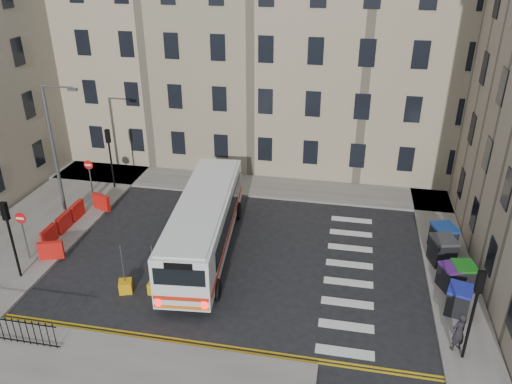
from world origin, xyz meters
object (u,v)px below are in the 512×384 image
(wheelie_bin_d, at_px, (442,250))
(pedestrian, at_px, (459,332))
(streetlamp, at_px, (54,152))
(bollard_yellow, at_px, (126,286))
(wheelie_bin_b, at_px, (451,277))
(bus, at_px, (204,222))
(wheelie_bin_e, at_px, (443,238))
(wheelie_bin_a, at_px, (458,300))
(bollard_chevron, at_px, (156,287))
(wheelie_bin_c, at_px, (463,276))

(wheelie_bin_d, xyz_separation_m, pedestrian, (-0.24, -6.40, 0.16))
(streetlamp, xyz_separation_m, bollard_yellow, (6.57, -5.97, -4.04))
(pedestrian, bearing_deg, wheelie_bin_b, -125.93)
(bus, distance_m, wheelie_bin_e, 12.76)
(wheelie_bin_e, bearing_deg, pedestrian, -111.56)
(streetlamp, xyz_separation_m, bus, (9.31, -1.81, -2.56))
(streetlamp, relative_size, wheelie_bin_b, 5.82)
(wheelie_bin_a, bearing_deg, wheelie_bin_e, 106.04)
(wheelie_bin_a, distance_m, bollard_chevron, 13.85)
(streetlamp, distance_m, wheelie_bin_a, 22.57)
(streetlamp, bearing_deg, bus, -10.98)
(wheelie_bin_a, height_order, wheelie_bin_d, wheelie_bin_d)
(bollard_yellow, bearing_deg, wheelie_bin_d, 19.36)
(bollard_chevron, bearing_deg, pedestrian, -5.63)
(streetlamp, distance_m, wheelie_bin_e, 22.09)
(wheelie_bin_a, bearing_deg, wheelie_bin_c, 92.10)
(wheelie_bin_c, distance_m, bollard_yellow, 16.06)
(bus, xyz_separation_m, wheelie_bin_c, (12.97, -0.89, -0.98))
(wheelie_bin_c, relative_size, bollard_chevron, 2.19)
(wheelie_bin_a, height_order, bollard_chevron, wheelie_bin_a)
(bollard_yellow, relative_size, bollard_chevron, 1.00)
(streetlamp, relative_size, wheelie_bin_d, 5.31)
(wheelie_bin_a, bearing_deg, bollard_yellow, -158.79)
(bollard_chevron, bearing_deg, wheelie_bin_c, 12.12)
(wheelie_bin_a, bearing_deg, bollard_chevron, -159.13)
(bus, distance_m, bollard_yellow, 5.20)
(streetlamp, height_order, wheelie_bin_c, streetlamp)
(streetlamp, relative_size, wheelie_bin_e, 5.16)
(bus, xyz_separation_m, bollard_yellow, (-2.74, -4.17, -1.48))
(bollard_yellow, height_order, bollard_chevron, same)
(bus, relative_size, wheelie_bin_d, 7.52)
(streetlamp, xyz_separation_m, wheelie_bin_c, (22.29, -2.70, -3.55))
(wheelie_bin_b, height_order, bollard_chevron, wheelie_bin_b)
(pedestrian, xyz_separation_m, bollard_chevron, (-13.38, 1.32, -0.73))
(wheelie_bin_d, bearing_deg, bollard_yellow, -174.99)
(wheelie_bin_a, relative_size, wheelie_bin_e, 0.88)
(wheelie_bin_c, height_order, wheelie_bin_d, wheelie_bin_d)
(streetlamp, bearing_deg, wheelie_bin_c, -6.91)
(wheelie_bin_d, relative_size, wheelie_bin_e, 0.97)
(wheelie_bin_c, xyz_separation_m, wheelie_bin_e, (-0.47, 3.29, 0.08))
(wheelie_bin_b, height_order, wheelie_bin_c, wheelie_bin_c)
(wheelie_bin_e, relative_size, bollard_chevron, 2.63)
(wheelie_bin_d, bearing_deg, bus, 170.84)
(bus, relative_size, bollard_yellow, 19.20)
(bus, distance_m, wheelie_bin_d, 12.39)
(bus, distance_m, wheelie_bin_a, 12.84)
(wheelie_bin_a, distance_m, wheelie_bin_b, 1.78)
(wheelie_bin_e, distance_m, bollard_chevron, 15.21)
(streetlamp, xyz_separation_m, wheelie_bin_a, (21.80, -4.64, -3.54))
(wheelie_bin_c, height_order, bollard_yellow, wheelie_bin_c)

